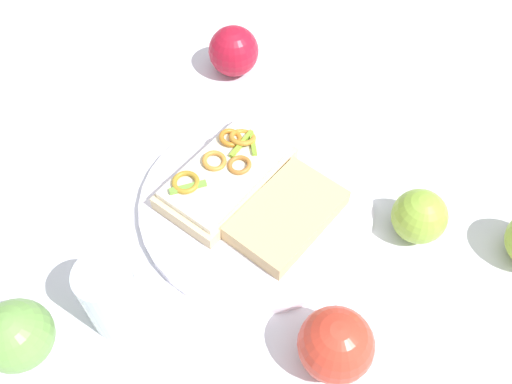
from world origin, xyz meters
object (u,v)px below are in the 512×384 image
at_px(plate, 256,204).
at_px(apple_0, 419,216).
at_px(sandwich, 226,174).
at_px(apple_3, 234,51).
at_px(drinking_glass, 112,296).
at_px(apple_1, 17,335).
at_px(apple_2, 336,345).
at_px(bread_slice_side, 287,215).

distance_m(plate, apple_0, 0.21).
distance_m(sandwich, apple_3, 0.24).
bearing_deg(drinking_glass, plate, 52.95).
xyz_separation_m(sandwich, drinking_glass, (-0.09, -0.20, 0.02)).
xyz_separation_m(apple_1, apple_2, (0.34, 0.04, 0.00)).
distance_m(bread_slice_side, drinking_glass, 0.24).
xyz_separation_m(apple_0, apple_3, (-0.28, 0.27, 0.00)).
bearing_deg(apple_2, apple_1, -173.12).
relative_size(apple_0, apple_3, 0.88).
bearing_deg(plate, apple_1, -134.26).
relative_size(bread_slice_side, apple_0, 2.13).
distance_m(sandwich, drinking_glass, 0.22).
distance_m(apple_0, drinking_glass, 0.38).
bearing_deg(sandwich, bread_slice_side, -90.48).
xyz_separation_m(apple_3, drinking_glass, (-0.06, -0.44, 0.01)).
xyz_separation_m(plate, apple_1, (-0.23, -0.23, 0.03)).
height_order(apple_2, apple_3, apple_2).
bearing_deg(sandwich, plate, -90.96).
relative_size(bread_slice_side, drinking_glass, 1.40).
bearing_deg(plate, drinking_glass, -127.05).
bearing_deg(apple_1, sandwich, 54.73).
distance_m(apple_0, apple_1, 0.49).
distance_m(apple_2, apple_3, 0.49).
xyz_separation_m(plate, drinking_glass, (-0.13, -0.18, 0.05)).
relative_size(apple_1, apple_2, 0.96).
bearing_deg(apple_0, drinking_glass, -153.49).
bearing_deg(apple_0, apple_3, 136.68).
xyz_separation_m(sandwich, bread_slice_side, (0.09, -0.05, -0.00)).
xyz_separation_m(plate, apple_0, (0.21, -0.01, 0.03)).
bearing_deg(apple_0, bread_slice_side, -173.94).
xyz_separation_m(apple_1, apple_3, (0.15, 0.49, -0.00)).
relative_size(sandwich, drinking_glass, 2.00).
xyz_separation_m(apple_0, drinking_glass, (-0.34, -0.17, 0.02)).
relative_size(sandwich, bread_slice_side, 1.43).
bearing_deg(apple_3, bread_slice_side, -67.37).
bearing_deg(drinking_glass, apple_3, 82.42).
bearing_deg(bread_slice_side, sandwich, 91.34).
distance_m(bread_slice_side, apple_0, 0.17).
bearing_deg(sandwich, apple_0, -68.08).
bearing_deg(apple_0, apple_2, -116.86).
bearing_deg(bread_slice_side, apple_3, 53.67).
relative_size(plate, drinking_glass, 2.93).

